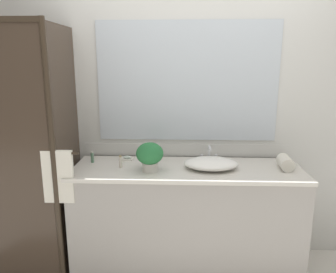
{
  "coord_description": "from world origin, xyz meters",
  "views": [
    {
      "loc": [
        -0.05,
        -2.42,
        1.72
      ],
      "look_at": [
        -0.15,
        0.0,
        1.15
      ],
      "focal_mm": 34.6,
      "sensor_mm": 36.0,
      "label": 1
    }
  ],
  "objects_px": {
    "potted_plant": "(150,155)",
    "amenity_bottle_body_wash": "(92,157)",
    "faucet": "(209,156)",
    "rolled_towel_near_edge": "(285,162)",
    "amenity_bottle_conditioner": "(121,162)",
    "soap_dish": "(127,158)",
    "sink_basin": "(211,163)"
  },
  "relations": [
    {
      "from": "potted_plant",
      "to": "amenity_bottle_body_wash",
      "type": "bearing_deg",
      "value": 158.64
    },
    {
      "from": "faucet",
      "to": "rolled_towel_near_edge",
      "type": "height_order",
      "value": "faucet"
    },
    {
      "from": "potted_plant",
      "to": "amenity_bottle_body_wash",
      "type": "height_order",
      "value": "potted_plant"
    },
    {
      "from": "faucet",
      "to": "amenity_bottle_conditioner",
      "type": "xyz_separation_m",
      "value": [
        -0.71,
        -0.18,
        0.0
      ]
    },
    {
      "from": "faucet",
      "to": "amenity_bottle_conditioner",
      "type": "bearing_deg",
      "value": -165.79
    },
    {
      "from": "faucet",
      "to": "rolled_towel_near_edge",
      "type": "distance_m",
      "value": 0.6
    },
    {
      "from": "rolled_towel_near_edge",
      "to": "soap_dish",
      "type": "bearing_deg",
      "value": 172.01
    },
    {
      "from": "amenity_bottle_conditioner",
      "to": "soap_dish",
      "type": "bearing_deg",
      "value": 84.35
    },
    {
      "from": "sink_basin",
      "to": "potted_plant",
      "type": "height_order",
      "value": "potted_plant"
    },
    {
      "from": "faucet",
      "to": "amenity_bottle_conditioner",
      "type": "relative_size",
      "value": 1.73
    },
    {
      "from": "faucet",
      "to": "amenity_bottle_body_wash",
      "type": "height_order",
      "value": "faucet"
    },
    {
      "from": "soap_dish",
      "to": "amenity_bottle_conditioner",
      "type": "relative_size",
      "value": 1.02
    },
    {
      "from": "soap_dish",
      "to": "rolled_towel_near_edge",
      "type": "distance_m",
      "value": 1.28
    },
    {
      "from": "amenity_bottle_conditioner",
      "to": "potted_plant",
      "type": "bearing_deg",
      "value": -17.64
    },
    {
      "from": "sink_basin",
      "to": "faucet",
      "type": "bearing_deg",
      "value": 90.0
    },
    {
      "from": "potted_plant",
      "to": "rolled_towel_near_edge",
      "type": "distance_m",
      "value": 1.05
    },
    {
      "from": "amenity_bottle_conditioner",
      "to": "rolled_towel_near_edge",
      "type": "distance_m",
      "value": 1.28
    },
    {
      "from": "potted_plant",
      "to": "amenity_bottle_conditioner",
      "type": "bearing_deg",
      "value": 162.36
    },
    {
      "from": "sink_basin",
      "to": "soap_dish",
      "type": "relative_size",
      "value": 4.2
    },
    {
      "from": "amenity_bottle_body_wash",
      "to": "amenity_bottle_conditioner",
      "type": "bearing_deg",
      "value": -24.65
    },
    {
      "from": "rolled_towel_near_edge",
      "to": "amenity_bottle_body_wash",
      "type": "bearing_deg",
      "value": 176.34
    },
    {
      "from": "sink_basin",
      "to": "amenity_bottle_conditioner",
      "type": "distance_m",
      "value": 0.71
    },
    {
      "from": "soap_dish",
      "to": "potted_plant",
      "type": "bearing_deg",
      "value": -51.21
    },
    {
      "from": "sink_basin",
      "to": "potted_plant",
      "type": "bearing_deg",
      "value": -170.77
    },
    {
      "from": "faucet",
      "to": "rolled_towel_near_edge",
      "type": "bearing_deg",
      "value": -15.5
    },
    {
      "from": "amenity_bottle_body_wash",
      "to": "rolled_towel_near_edge",
      "type": "xyz_separation_m",
      "value": [
        1.54,
        -0.1,
        0.01
      ]
    },
    {
      "from": "sink_basin",
      "to": "potted_plant",
      "type": "xyz_separation_m",
      "value": [
        -0.47,
        -0.08,
        0.08
      ]
    },
    {
      "from": "sink_basin",
      "to": "faucet",
      "type": "relative_size",
      "value": 2.47
    },
    {
      "from": "soap_dish",
      "to": "faucet",
      "type": "bearing_deg",
      "value": -1.48
    },
    {
      "from": "sink_basin",
      "to": "rolled_towel_near_edge",
      "type": "distance_m",
      "value": 0.58
    },
    {
      "from": "amenity_bottle_conditioner",
      "to": "rolled_towel_near_edge",
      "type": "relative_size",
      "value": 0.54
    },
    {
      "from": "sink_basin",
      "to": "amenity_bottle_conditioner",
      "type": "relative_size",
      "value": 4.28
    }
  ]
}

